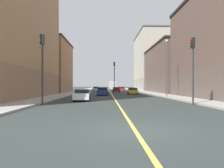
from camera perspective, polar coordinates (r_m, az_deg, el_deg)
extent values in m
plane|color=#2D3634|center=(8.40, 6.20, -12.44)|extent=(400.00, 400.00, 0.00)
cube|color=#9E9B93|center=(57.99, 7.94, -1.97)|extent=(3.17, 168.00, 0.15)
cube|color=#9E9B93|center=(57.65, -9.26, -1.98)|extent=(3.17, 168.00, 0.15)
cube|color=#E5D14C|center=(57.17, -0.63, -2.07)|extent=(0.16, 154.00, 0.01)
cube|color=brown|center=(52.08, 16.96, -0.51)|extent=(10.71, 20.98, 3.14)
cube|color=brown|center=(52.35, 16.95, 5.46)|extent=(10.71, 20.98, 7.74)
cube|color=#2B221D|center=(52.91, 16.94, 9.85)|extent=(11.01, 21.28, 0.40)
cube|color=#9D9688|center=(73.67, 11.35, -0.12)|extent=(10.71, 21.18, 3.98)
cube|color=#BCB29E|center=(74.33, 11.34, 7.38)|extent=(10.71, 21.18, 15.42)
cube|color=#545047|center=(75.80, 11.33, 13.31)|extent=(11.01, 21.48, 0.40)
cube|color=#8F6B4F|center=(51.72, -17.99, -0.49)|extent=(10.71, 15.14, 3.18)
cube|color=#A8754C|center=(52.05, -17.98, 6.10)|extent=(10.71, 15.14, 8.77)
cube|color=#4B3422|center=(52.75, -17.97, 11.06)|extent=(11.01, 15.44, 0.40)
cylinder|color=#2D2D2D|center=(19.71, 21.54, 1.98)|extent=(0.16, 0.16, 5.09)
cube|color=black|center=(20.05, 21.52, 10.56)|extent=(0.28, 0.32, 0.90)
sphere|color=red|center=(20.04, 21.09, 11.35)|extent=(0.20, 0.20, 0.20)
sphere|color=#352204|center=(19.99, 21.09, 10.57)|extent=(0.20, 0.20, 0.20)
sphere|color=black|center=(19.93, 21.10, 9.77)|extent=(0.20, 0.20, 0.20)
cylinder|color=#2D2D2D|center=(18.93, -18.73, 2.36)|extent=(0.16, 0.16, 5.28)
cube|color=black|center=(19.32, -18.72, 11.56)|extent=(0.28, 0.32, 0.90)
sphere|color=#320404|center=(19.42, -19.18, 12.31)|extent=(0.20, 0.20, 0.20)
sphere|color=orange|center=(19.36, -19.18, 11.50)|extent=(0.20, 0.20, 0.20)
sphere|color=black|center=(19.31, -19.18, 10.69)|extent=(0.20, 0.20, 0.20)
cylinder|color=#2D2D2D|center=(45.30, 0.66, 1.24)|extent=(0.16, 0.16, 5.98)
cube|color=black|center=(45.53, 0.66, 5.58)|extent=(0.28, 0.32, 0.90)
sphere|color=#320404|center=(45.55, 0.45, 5.92)|extent=(0.20, 0.20, 0.20)
sphere|color=orange|center=(45.52, 0.45, 5.56)|extent=(0.20, 0.20, 0.20)
sphere|color=black|center=(45.49, 0.45, 5.21)|extent=(0.20, 0.20, 0.20)
cylinder|color=#4C4C51|center=(30.68, 14.92, 4.03)|extent=(0.14, 0.14, 7.86)
sphere|color=#EAEACC|center=(31.26, 14.91, 11.50)|extent=(0.36, 0.36, 0.36)
cube|color=gold|center=(40.77, 5.75, -2.07)|extent=(2.01, 3.99, 0.58)
cube|color=black|center=(40.75, 5.74, -1.34)|extent=(1.71, 2.00, 0.46)
cylinder|color=black|center=(41.91, 4.44, -2.28)|extent=(0.24, 0.65, 0.64)
cylinder|color=black|center=(42.07, 6.74, -2.27)|extent=(0.24, 0.65, 0.64)
cylinder|color=black|center=(39.49, 4.68, -2.40)|extent=(0.24, 0.65, 0.64)
cylinder|color=black|center=(39.65, 7.13, -2.39)|extent=(0.24, 0.65, 0.64)
cube|color=silver|center=(62.85, -4.43, -1.41)|extent=(2.06, 4.18, 0.66)
cube|color=black|center=(63.03, -4.42, -0.91)|extent=(1.74, 2.02, 0.44)
cylinder|color=black|center=(64.21, -5.09, -1.59)|extent=(0.25, 0.65, 0.64)
cylinder|color=black|center=(64.06, -3.56, -1.60)|extent=(0.25, 0.65, 0.64)
cylinder|color=black|center=(61.68, -5.33, -1.65)|extent=(0.25, 0.65, 0.64)
cylinder|color=black|center=(61.52, -3.74, -1.65)|extent=(0.25, 0.65, 0.64)
cube|color=#23389E|center=(35.81, -2.55, -2.24)|extent=(1.99, 4.28, 0.67)
cube|color=black|center=(35.75, -2.56, -1.31)|extent=(1.67, 2.11, 0.49)
cylinder|color=black|center=(37.18, -3.68, -2.54)|extent=(0.25, 0.65, 0.64)
cylinder|color=black|center=(37.08, -1.17, -2.54)|extent=(0.25, 0.65, 0.64)
cylinder|color=black|center=(34.59, -4.03, -2.70)|extent=(0.25, 0.65, 0.64)
cylinder|color=black|center=(34.48, -1.33, -2.71)|extent=(0.25, 0.65, 0.64)
cube|color=white|center=(23.46, -8.32, -3.27)|extent=(1.89, 4.04, 0.67)
cube|color=black|center=(23.58, -8.29, -1.95)|extent=(1.58, 1.76, 0.41)
cylinder|color=black|center=(24.76, -9.92, -3.65)|extent=(0.25, 0.65, 0.64)
cylinder|color=black|center=(24.65, -6.32, -3.67)|extent=(0.25, 0.65, 0.64)
cylinder|color=black|center=(22.32, -10.53, -4.02)|extent=(0.25, 0.65, 0.64)
cylinder|color=black|center=(22.20, -6.53, -4.04)|extent=(0.25, 0.65, 0.64)
cube|color=maroon|center=(53.01, 1.16, -1.67)|extent=(1.98, 4.10, 0.57)
cube|color=black|center=(53.06, 1.16, -1.12)|extent=(1.70, 2.03, 0.44)
cylinder|color=black|center=(54.25, 0.24, -1.83)|extent=(0.24, 0.65, 0.64)
cylinder|color=black|center=(54.28, 2.03, -1.83)|extent=(0.24, 0.65, 0.64)
cylinder|color=black|center=(51.75, 0.25, -1.91)|extent=(0.24, 0.65, 0.64)
cylinder|color=black|center=(51.78, 2.12, -1.91)|extent=(0.24, 0.65, 0.64)
cube|color=red|center=(60.52, 2.66, -1.48)|extent=(2.00, 4.00, 0.62)
cube|color=black|center=(60.67, 2.65, -0.97)|extent=(1.71, 2.07, 0.44)
cylinder|color=black|center=(61.71, 1.82, -1.65)|extent=(0.24, 0.65, 0.64)
cylinder|color=black|center=(61.79, 3.40, -1.65)|extent=(0.24, 0.65, 0.64)
cylinder|color=black|center=(59.27, 1.89, -1.70)|extent=(0.24, 0.65, 0.64)
cylinder|color=black|center=(59.35, 3.54, -1.70)|extent=(0.24, 0.65, 0.64)
cube|color=maroon|center=(71.11, 0.01, -0.62)|extent=(2.20, 1.85, 2.05)
cube|color=silver|center=(67.60, 0.10, -0.32)|extent=(2.20, 4.37, 2.59)
cylinder|color=black|center=(70.76, -0.79, -1.37)|extent=(0.30, 0.90, 0.90)
cylinder|color=black|center=(70.82, 0.83, -1.37)|extent=(0.30, 0.90, 0.90)
cylinder|color=black|center=(66.66, -0.73, -1.44)|extent=(0.30, 0.90, 0.90)
cylinder|color=black|center=(66.73, 0.99, -1.44)|extent=(0.30, 0.90, 0.90)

